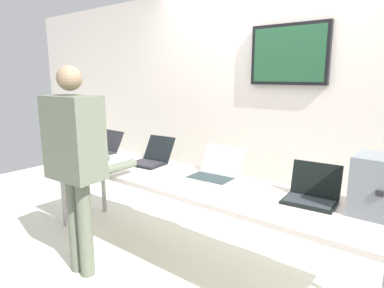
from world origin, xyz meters
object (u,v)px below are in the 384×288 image
workbench (188,184)px  coffee_mug (95,161)px  laptop_station_3 (312,193)px  person (76,153)px  laptop_station_2 (216,171)px  laptop_station_1 (152,158)px  laptop_station_0 (102,147)px

workbench → coffee_mug: 0.92m
laptop_station_3 → person: bearing=-154.3°
laptop_station_2 → person: bearing=-134.6°
workbench → laptop_station_1: 0.59m
laptop_station_2 → laptop_station_3: (0.78, -0.03, 0.00)m
coffee_mug → laptop_station_3: bearing=11.4°
workbench → laptop_station_3: laptop_station_3 is taller
laptop_station_1 → laptop_station_2: (0.73, -0.00, 0.00)m
laptop_station_2 → coffee_mug: laptop_station_2 is taller
workbench → laptop_station_0: (-1.31, 0.15, 0.10)m
person → coffee_mug: bearing=128.3°
laptop_station_2 → coffee_mug: size_ratio=3.98×
laptop_station_2 → laptop_station_3: size_ratio=1.13×
person → coffee_mug: person is taller
laptop_station_2 → person: (-0.75, -0.77, 0.18)m
laptop_station_2 → laptop_station_3: 0.78m
laptop_station_0 → laptop_station_1: laptop_station_1 is taller
workbench → laptop_station_0: size_ratio=8.37×
person → coffee_mug: (-0.29, 0.37, -0.19)m
laptop_station_3 → person: 1.71m
workbench → person: size_ratio=1.92×
laptop_station_1 → coffee_mug: bearing=-129.0°
laptop_station_0 → laptop_station_1: bearing=-0.2°
laptop_station_1 → laptop_station_2: bearing=-0.0°
laptop_station_2 → person: person is taller
workbench → laptop_station_0: 1.32m
laptop_station_0 → laptop_station_3: (2.26, -0.03, 0.00)m
laptop_station_0 → person: bearing=-46.7°
laptop_station_3 → person: person is taller
laptop_station_0 → coffee_mug: laptop_station_0 is taller
laptop_station_0 → laptop_station_1: 0.75m
laptop_station_2 → coffee_mug: 1.12m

